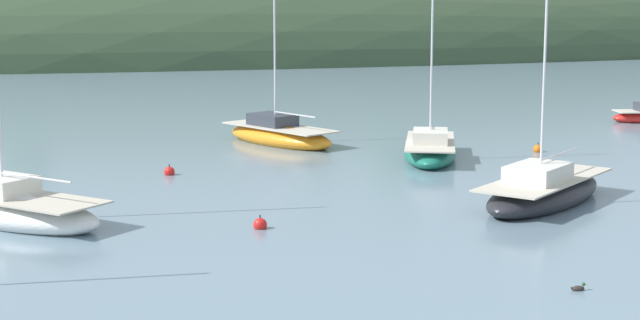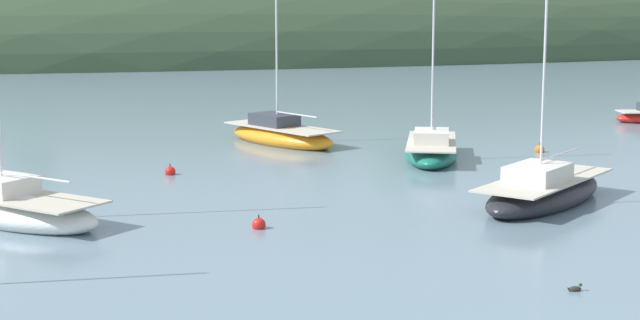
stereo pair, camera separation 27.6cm
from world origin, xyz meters
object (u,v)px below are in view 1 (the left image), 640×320
(sailboat_blue_center, at_px, (279,135))
(duck_lead, at_px, (578,288))
(sailboat_cream_ketch, at_px, (10,209))
(sailboat_grey_yawl, at_px, (544,192))
(mooring_buoy_channel, at_px, (260,225))
(sailboat_navy_dinghy, at_px, (430,150))
(mooring_buoy_inner, at_px, (169,172))
(mooring_buoy_outer, at_px, (538,149))

(sailboat_blue_center, relative_size, duck_lead, 18.94)
(sailboat_cream_ketch, bearing_deg, duck_lead, -42.31)
(sailboat_cream_ketch, bearing_deg, sailboat_grey_yawl, -8.56)
(sailboat_blue_center, height_order, duck_lead, sailboat_blue_center)
(sailboat_blue_center, distance_m, mooring_buoy_channel, 17.90)
(sailboat_grey_yawl, bearing_deg, sailboat_navy_dinghy, 89.86)
(mooring_buoy_inner, bearing_deg, duck_lead, -69.54)
(sailboat_grey_yawl, relative_size, sailboat_blue_center, 1.23)
(sailboat_blue_center, xyz_separation_m, mooring_buoy_inner, (-6.51, -6.84, -0.29))
(mooring_buoy_inner, relative_size, mooring_buoy_channel, 1.00)
(sailboat_navy_dinghy, bearing_deg, sailboat_grey_yawl, -90.14)
(sailboat_grey_yawl, height_order, mooring_buoy_channel, sailboat_grey_yawl)
(sailboat_navy_dinghy, height_order, mooring_buoy_channel, sailboat_navy_dinghy)
(sailboat_navy_dinghy, bearing_deg, sailboat_blue_center, 128.40)
(sailboat_cream_ketch, height_order, mooring_buoy_outer, sailboat_cream_ketch)
(sailboat_grey_yawl, bearing_deg, sailboat_cream_ketch, 171.44)
(sailboat_grey_yawl, xyz_separation_m, mooring_buoy_channel, (-10.44, -0.62, -0.32))
(mooring_buoy_outer, bearing_deg, sailboat_cream_ketch, -162.07)
(sailboat_cream_ketch, bearing_deg, sailboat_blue_center, 47.00)
(sailboat_navy_dinghy, distance_m, mooring_buoy_channel, 14.90)
(sailboat_navy_dinghy, xyz_separation_m, duck_lead, (-4.49, -19.54, -0.35))
(sailboat_navy_dinghy, xyz_separation_m, mooring_buoy_channel, (-10.47, -10.60, -0.28))
(duck_lead, bearing_deg, mooring_buoy_inner, 110.46)
(sailboat_blue_center, xyz_separation_m, sailboat_cream_ketch, (-12.83, -13.76, 0.02))
(mooring_buoy_inner, distance_m, duck_lead, 20.48)
(sailboat_navy_dinghy, height_order, duck_lead, sailboat_navy_dinghy)
(mooring_buoy_outer, bearing_deg, sailboat_blue_center, 150.19)
(sailboat_cream_ketch, bearing_deg, mooring_buoy_channel, -23.89)
(mooring_buoy_outer, height_order, duck_lead, mooring_buoy_outer)
(sailboat_blue_center, height_order, sailboat_cream_ketch, sailboat_cream_ketch)
(sailboat_grey_yawl, xyz_separation_m, mooring_buoy_outer, (5.60, 10.32, -0.32))
(sailboat_navy_dinghy, height_order, sailboat_grey_yawl, sailboat_grey_yawl)
(sailboat_cream_ketch, xyz_separation_m, mooring_buoy_inner, (6.32, 6.92, -0.32))
(sailboat_grey_yawl, relative_size, sailboat_cream_ketch, 1.00)
(sailboat_blue_center, bearing_deg, mooring_buoy_outer, -29.81)
(sailboat_navy_dinghy, height_order, mooring_buoy_inner, sailboat_navy_dinghy)
(mooring_buoy_channel, xyz_separation_m, mooring_buoy_outer, (16.04, 10.94, 0.00))
(mooring_buoy_inner, distance_m, mooring_buoy_outer, 17.24)
(mooring_buoy_channel, bearing_deg, sailboat_grey_yawl, 3.42)
(mooring_buoy_inner, height_order, mooring_buoy_channel, same)
(sailboat_grey_yawl, relative_size, mooring_buoy_channel, 18.42)
(duck_lead, bearing_deg, mooring_buoy_outer, 63.16)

